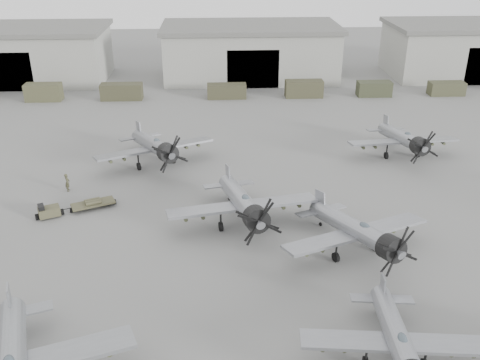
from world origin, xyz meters
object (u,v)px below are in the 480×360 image
(ground_crew, at_px, (67,182))
(aircraft_mid_2, at_px, (359,232))
(aircraft_far_1, at_px, (405,139))
(aircraft_far_0, at_px, (155,146))
(tug_trailer, at_px, (66,208))
(aircraft_mid_1, at_px, (244,204))
(aircraft_near_1, at_px, (399,342))

(ground_crew, bearing_deg, aircraft_mid_2, -122.58)
(aircraft_far_1, bearing_deg, aircraft_far_0, 177.20)
(aircraft_mid_2, relative_size, tug_trailer, 1.83)
(aircraft_mid_1, distance_m, aircraft_mid_2, 9.75)
(aircraft_mid_1, height_order, aircraft_far_1, aircraft_mid_1)
(aircraft_near_1, distance_m, aircraft_far_0, 33.97)
(ground_crew, bearing_deg, tug_trailer, -174.34)
(aircraft_near_1, distance_m, tug_trailer, 30.78)
(aircraft_far_0, height_order, aircraft_far_1, aircraft_far_0)
(aircraft_mid_1, xyz_separation_m, aircraft_far_1, (18.40, 14.35, -0.14))
(ground_crew, bearing_deg, aircraft_far_0, -62.18)
(tug_trailer, relative_size, ground_crew, 3.67)
(aircraft_mid_1, distance_m, aircraft_far_0, 15.83)
(aircraft_near_1, bearing_deg, aircraft_far_1, 77.19)
(aircraft_near_1, distance_m, ground_crew, 34.55)
(aircraft_mid_2, xyz_separation_m, aircraft_far_1, (9.85, 19.04, -0.02))
(aircraft_mid_1, xyz_separation_m, tug_trailer, (-15.67, 3.34, -1.84))
(aircraft_mid_1, xyz_separation_m, ground_crew, (-16.62, 7.93, -1.45))
(aircraft_near_1, xyz_separation_m, tug_trailer, (-23.56, 19.75, -1.52))
(aircraft_mid_1, height_order, aircraft_far_0, aircraft_mid_1)
(aircraft_mid_2, xyz_separation_m, ground_crew, (-25.17, 12.62, -1.33))
(aircraft_mid_1, bearing_deg, aircraft_near_1, -75.87)
(aircraft_mid_2, bearing_deg, aircraft_far_0, 111.69)
(aircraft_mid_1, xyz_separation_m, aircraft_mid_2, (8.55, -4.69, -0.12))
(aircraft_near_1, relative_size, aircraft_far_1, 0.92)
(aircraft_mid_1, height_order, aircraft_mid_2, aircraft_mid_1)
(aircraft_near_1, bearing_deg, aircraft_mid_2, 92.82)
(tug_trailer, xyz_separation_m, ground_crew, (-0.94, 4.59, 0.40))
(aircraft_far_1, distance_m, ground_crew, 35.62)
(aircraft_far_0, bearing_deg, aircraft_mid_1, -81.85)
(aircraft_mid_2, bearing_deg, aircraft_near_1, -115.11)
(aircraft_mid_2, bearing_deg, aircraft_mid_1, 129.37)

